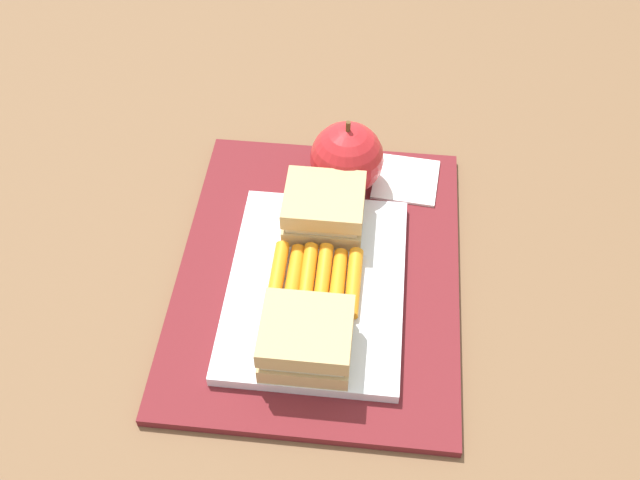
# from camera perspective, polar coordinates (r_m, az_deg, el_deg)

# --- Properties ---
(ground_plane) EXTENTS (2.40, 2.40, 0.00)m
(ground_plane) POSITION_cam_1_polar(r_m,az_deg,el_deg) (0.75, -0.10, -2.77)
(ground_plane) COLOR brown
(lunchbag_mat) EXTENTS (0.36, 0.28, 0.01)m
(lunchbag_mat) POSITION_cam_1_polar(r_m,az_deg,el_deg) (0.75, -0.10, -2.54)
(lunchbag_mat) COLOR maroon
(lunchbag_mat) RESTS_ON ground_plane
(food_tray) EXTENTS (0.23, 0.17, 0.01)m
(food_tray) POSITION_cam_1_polar(r_m,az_deg,el_deg) (0.73, -0.31, -3.58)
(food_tray) COLOR white
(food_tray) RESTS_ON lunchbag_mat
(sandwich_half_left) EXTENTS (0.07, 0.08, 0.04)m
(sandwich_half_left) POSITION_cam_1_polar(r_m,az_deg,el_deg) (0.66, -1.05, -7.59)
(sandwich_half_left) COLOR tan
(sandwich_half_left) RESTS_ON food_tray
(sandwich_half_right) EXTENTS (0.07, 0.08, 0.04)m
(sandwich_half_right) POSITION_cam_1_polar(r_m,az_deg,el_deg) (0.75, 0.32, 2.45)
(sandwich_half_right) COLOR tan
(sandwich_half_right) RESTS_ON food_tray
(carrot_sticks_bundle) EXTENTS (0.08, 0.09, 0.02)m
(carrot_sticks_bundle) POSITION_cam_1_polar(r_m,az_deg,el_deg) (0.71, -0.35, -3.01)
(carrot_sticks_bundle) COLOR orange
(carrot_sticks_bundle) RESTS_ON food_tray
(apple) EXTENTS (0.08, 0.08, 0.09)m
(apple) POSITION_cam_1_polar(r_m,az_deg,el_deg) (0.80, 2.08, 6.30)
(apple) COLOR red
(apple) RESTS_ON lunchbag_mat
(paper_napkin) EXTENTS (0.08, 0.08, 0.00)m
(paper_napkin) POSITION_cam_1_polar(r_m,az_deg,el_deg) (0.83, 6.61, 4.65)
(paper_napkin) COLOR white
(paper_napkin) RESTS_ON lunchbag_mat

